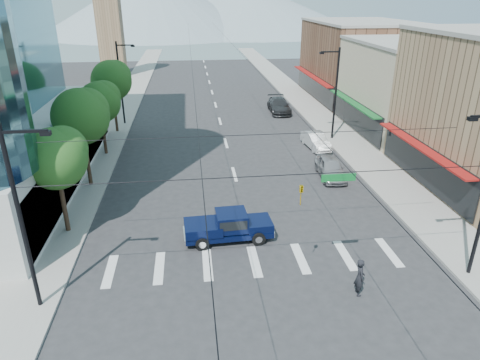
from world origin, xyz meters
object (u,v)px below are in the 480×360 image
Objects in this scene: pickup_truck at (228,226)px; parked_car_near at (330,168)px; pedestrian at (360,277)px; parked_car_mid at (316,141)px; parked_car_far at (279,105)px.

pickup_truck is 1.16× the size of parked_car_near.
pedestrian is at bearing -47.74° from pickup_truck.
pedestrian reaches higher than parked_car_mid.
pickup_truck is 1.20× the size of parked_car_mid.
pickup_truck is 8.28m from pedestrian.
pickup_truck is 30.57m from parked_car_far.
parked_car_near is 0.79× the size of parked_car_far.
parked_car_far is at bearing 93.73° from parked_car_near.
pickup_truck reaches higher than parked_car_mid.
parked_car_mid is (0.80, 6.99, -0.06)m from parked_car_near.
pedestrian reaches higher than parked_car_near.
pedestrian is 21.75m from parked_car_mid.
pedestrian is at bearing -93.07° from parked_car_far.
parked_car_mid is (9.83, 15.57, -0.20)m from pickup_truck.
pickup_truck reaches higher than parked_car_near.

